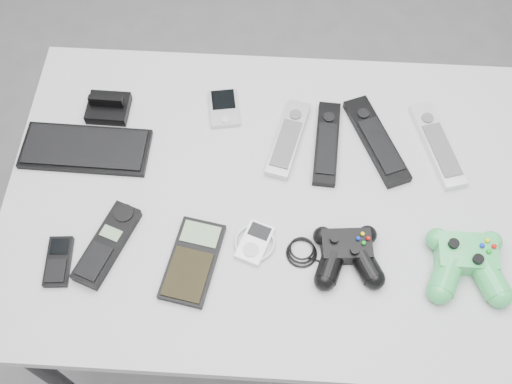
# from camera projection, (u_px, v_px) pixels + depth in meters

# --- Properties ---
(floor) EXTENTS (3.50, 3.50, 0.00)m
(floor) POSITION_uv_depth(u_px,v_px,m) (250.00, 309.00, 1.97)
(floor) COLOR slate
(floor) RESTS_ON ground
(desk) EXTENTS (1.19, 0.76, 0.80)m
(desk) POSITION_uv_depth(u_px,v_px,m) (284.00, 210.00, 1.33)
(desk) COLOR #AAAAAD
(desk) RESTS_ON floor
(pda_keyboard) EXTENTS (0.28, 0.12, 0.02)m
(pda_keyboard) POSITION_uv_depth(u_px,v_px,m) (86.00, 149.00, 1.31)
(pda_keyboard) COLOR black
(pda_keyboard) RESTS_ON desk
(dock_bracket) EXTENTS (0.09, 0.08, 0.05)m
(dock_bracket) POSITION_uv_depth(u_px,v_px,m) (107.00, 105.00, 1.35)
(dock_bracket) COLOR black
(dock_bracket) RESTS_ON desk
(pda) EXTENTS (0.08, 0.11, 0.02)m
(pda) POSITION_uv_depth(u_px,v_px,m) (224.00, 108.00, 1.37)
(pda) COLOR #ADAEB5
(pda) RESTS_ON desk
(remote_silver_a) EXTENTS (0.10, 0.21, 0.02)m
(remote_silver_a) POSITION_uv_depth(u_px,v_px,m) (288.00, 138.00, 1.32)
(remote_silver_a) COLOR #ADAEB5
(remote_silver_a) RESTS_ON desk
(remote_black_a) EXTENTS (0.06, 0.22, 0.02)m
(remote_black_a) POSITION_uv_depth(u_px,v_px,m) (327.00, 143.00, 1.32)
(remote_black_a) COLOR black
(remote_black_a) RESTS_ON desk
(remote_black_b) EXTENTS (0.14, 0.24, 0.02)m
(remote_black_b) POSITION_uv_depth(u_px,v_px,m) (376.00, 140.00, 1.32)
(remote_black_b) COLOR black
(remote_black_b) RESTS_ON desk
(remote_silver_b) EXTENTS (0.11, 0.23, 0.02)m
(remote_silver_b) POSITION_uv_depth(u_px,v_px,m) (438.00, 144.00, 1.32)
(remote_silver_b) COLOR silver
(remote_silver_b) RESTS_ON desk
(mobile_phone) EXTENTS (0.05, 0.11, 0.02)m
(mobile_phone) POSITION_uv_depth(u_px,v_px,m) (58.00, 261.00, 1.18)
(mobile_phone) COLOR black
(mobile_phone) RESTS_ON desk
(cordless_handset) EXTENTS (0.12, 0.19, 0.03)m
(cordless_handset) POSITION_uv_depth(u_px,v_px,m) (107.00, 244.00, 1.20)
(cordless_handset) COLOR black
(cordless_handset) RESTS_ON desk
(calculator) EXTENTS (0.12, 0.19, 0.02)m
(calculator) POSITION_uv_depth(u_px,v_px,m) (193.00, 261.00, 1.18)
(calculator) COLOR black
(calculator) RESTS_ON desk
(mp3_player) EXTENTS (0.11, 0.11, 0.02)m
(mp3_player) POSITION_uv_depth(u_px,v_px,m) (255.00, 243.00, 1.21)
(mp3_player) COLOR white
(mp3_player) RESTS_ON desk
(controller_black) EXTENTS (0.25, 0.17, 0.05)m
(controller_black) POSITION_uv_depth(u_px,v_px,m) (347.00, 253.00, 1.18)
(controller_black) COLOR black
(controller_black) RESTS_ON desk
(controller_green) EXTENTS (0.16, 0.17, 0.06)m
(controller_green) POSITION_uv_depth(u_px,v_px,m) (467.00, 261.00, 1.16)
(controller_green) COLOR #279144
(controller_green) RESTS_ON desk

